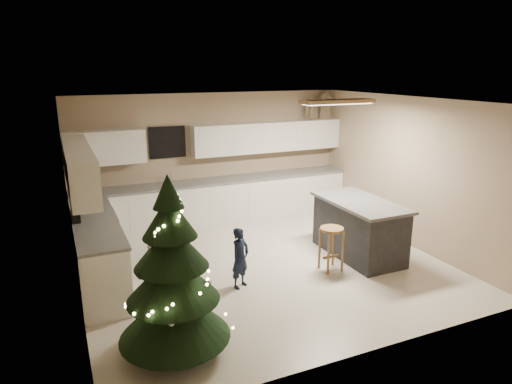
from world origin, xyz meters
TOP-DOWN VIEW (x-y plane):
  - ground_plane at (0.00, 0.00)m, footprint 5.50×5.50m
  - room_shell at (0.02, 0.00)m, footprint 5.52×5.02m
  - cabinetry at (-0.91, 1.65)m, footprint 5.50×3.20m
  - island at (1.64, -0.19)m, footprint 0.90×1.70m
  - bar_stool at (0.90, -0.50)m, footprint 0.36×0.36m
  - christmas_tree at (-1.85, -1.60)m, footprint 1.27×1.23m
  - toddler at (-0.61, -0.46)m, footprint 0.39×0.35m
  - rocking_horse at (2.30, 2.33)m, footprint 0.73×0.54m

SIDE VIEW (x-z plane):
  - ground_plane at x=0.00m, z-range 0.00..0.00m
  - toddler at x=-0.61m, z-range 0.00..0.89m
  - island at x=1.64m, z-range 0.00..0.95m
  - bar_stool at x=0.90m, z-range 0.18..0.87m
  - cabinetry at x=-0.91m, z-range -0.24..1.76m
  - christmas_tree at x=-1.85m, z-range -0.18..1.85m
  - room_shell at x=0.02m, z-range 0.44..3.05m
  - rocking_horse at x=2.30m, z-range 2.01..2.59m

